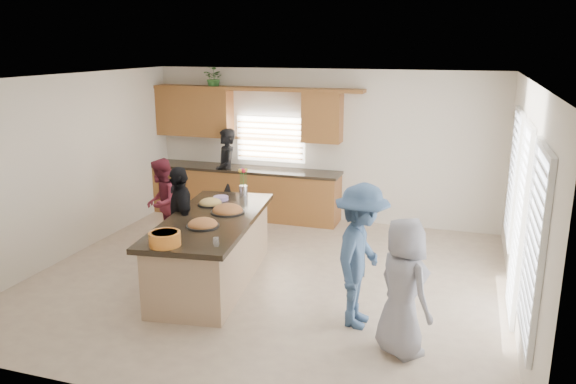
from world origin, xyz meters
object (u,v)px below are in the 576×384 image
(woman_left_back, at_px, (227,173))
(woman_left_front, at_px, (181,220))
(salad_bowl, at_px, (165,238))
(woman_left_mid, at_px, (162,203))
(woman_right_front, at_px, (403,287))
(island, at_px, (212,252))
(woman_right_back, at_px, (361,256))

(woman_left_back, distance_m, woman_left_front, 2.74)
(salad_bowl, height_order, woman_left_mid, woman_left_mid)
(woman_right_front, bearing_deg, woman_left_back, 0.42)
(salad_bowl, bearing_deg, island, 88.36)
(island, height_order, woman_left_back, woman_left_back)
(salad_bowl, distance_m, woman_left_back, 4.24)
(island, distance_m, woman_left_back, 3.15)
(woman_left_mid, xyz_separation_m, woman_left_front, (0.81, -0.87, 0.05))
(woman_left_front, distance_m, woman_right_front, 3.56)
(island, bearing_deg, salad_bowl, -99.04)
(salad_bowl, distance_m, woman_right_front, 2.76)
(woman_left_back, height_order, woman_right_back, woman_right_back)
(woman_left_mid, height_order, woman_right_front, woman_right_front)
(woman_left_back, bearing_deg, salad_bowl, -18.97)
(woman_left_mid, relative_size, woman_right_front, 0.96)
(woman_left_front, xyz_separation_m, woman_right_front, (3.31, -1.30, -0.03))
(woman_left_mid, bearing_deg, island, 35.53)
(woman_left_front, bearing_deg, woman_right_back, 36.53)
(salad_bowl, relative_size, woman_left_mid, 0.25)
(woman_right_front, bearing_deg, woman_left_mid, 19.22)
(island, xyz_separation_m, salad_bowl, (-0.03, -1.16, 0.59))
(island, height_order, woman_left_mid, woman_left_mid)
(salad_bowl, height_order, woman_right_back, woman_right_back)
(island, relative_size, salad_bowl, 7.70)
(island, distance_m, woman_right_back, 2.27)
(woman_left_back, bearing_deg, woman_left_mid, -43.69)
(island, relative_size, woman_left_mid, 1.94)
(salad_bowl, bearing_deg, woman_right_front, 2.20)
(woman_left_back, height_order, woman_right_front, woman_left_back)
(woman_right_back, height_order, woman_right_front, woman_right_back)
(island, height_order, woman_left_front, woman_left_front)
(woman_left_mid, relative_size, woman_right_back, 0.85)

